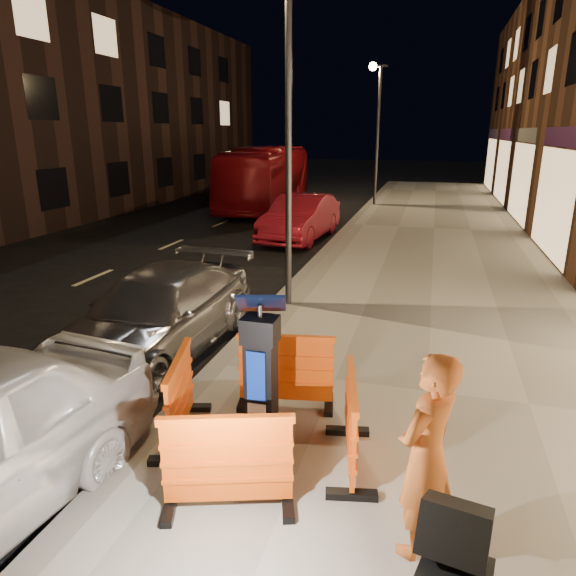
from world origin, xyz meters
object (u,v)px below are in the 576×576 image
(barrier_kerbside, at_px, (180,398))
(man, at_px, (426,456))
(car_red, at_px, (300,239))
(bus_doubledecker, at_px, (268,207))
(barrier_back, at_px, (286,371))
(car_silver, at_px, (160,352))
(parking_kiosk, at_px, (261,378))
(barrier_front, at_px, (228,463))
(barrier_bldgside, at_px, (351,423))

(barrier_kerbside, height_order, man, man)
(barrier_kerbside, relative_size, car_red, 0.27)
(man, bearing_deg, bus_doubledecker, -127.87)
(barrier_back, height_order, car_silver, barrier_back)
(barrier_kerbside, height_order, car_silver, barrier_kerbside)
(parking_kiosk, distance_m, barrier_front, 1.02)
(barrier_front, height_order, barrier_bldgside, same)
(car_red, distance_m, man, 13.35)
(barrier_front, relative_size, bus_doubledecker, 0.12)
(barrier_back, relative_size, barrier_bldgside, 1.00)
(barrier_back, height_order, barrier_kerbside, same)
(parking_kiosk, relative_size, barrier_back, 1.40)
(car_red, bearing_deg, parking_kiosk, -73.51)
(barrier_back, bearing_deg, bus_doubledecker, 98.13)
(barrier_bldgside, bearing_deg, barrier_kerbside, 78.61)
(barrier_bldgside, height_order, car_silver, barrier_bldgside)
(barrier_bldgside, relative_size, car_red, 0.27)
(car_silver, relative_size, bus_doubledecker, 0.45)
(barrier_front, bearing_deg, barrier_bldgside, 26.61)
(parking_kiosk, height_order, bus_doubledecker, parking_kiosk)
(parking_kiosk, distance_m, car_red, 11.98)
(parking_kiosk, bearing_deg, barrier_kerbside, 166.61)
(car_red, relative_size, bus_doubledecker, 0.44)
(barrier_back, relative_size, barrier_kerbside, 1.00)
(barrier_front, bearing_deg, bus_doubledecker, 88.43)
(barrier_back, bearing_deg, barrier_bldgside, -55.39)
(parking_kiosk, relative_size, barrier_kerbside, 1.40)
(barrier_back, xyz_separation_m, car_red, (-2.55, 10.72, -0.62))
(barrier_back, bearing_deg, car_silver, 141.57)
(parking_kiosk, bearing_deg, barrier_back, 76.61)
(barrier_front, bearing_deg, car_red, 83.02)
(barrier_front, height_order, car_red, barrier_front)
(barrier_front, xyz_separation_m, bus_doubledecker, (-5.89, 19.48, -0.62))
(car_red, xyz_separation_m, man, (4.22, -12.62, 1.02))
(car_red, bearing_deg, man, -67.31)
(parking_kiosk, height_order, barrier_back, parking_kiosk)
(parking_kiosk, bearing_deg, man, -43.01)
(barrier_back, relative_size, car_silver, 0.27)
(car_silver, xyz_separation_m, car_red, (-0.03, 9.38, 0.00))
(barrier_back, xyz_separation_m, barrier_bldgside, (0.95, -0.95, 0.00))
(man, bearing_deg, car_silver, -96.83)
(barrier_kerbside, bearing_deg, parking_kiosk, -105.39)
(barrier_bldgside, bearing_deg, car_red, 5.29)
(barrier_bldgside, distance_m, bus_doubledecker, 19.76)
(parking_kiosk, bearing_deg, car_red, 88.92)
(barrier_kerbside, distance_m, barrier_bldgside, 1.90)
(bus_doubledecker, bearing_deg, car_red, -69.50)
(barrier_front, distance_m, bus_doubledecker, 20.36)
(parking_kiosk, xyz_separation_m, bus_doubledecker, (-5.89, 18.53, -0.99))
(parking_kiosk, xyz_separation_m, barrier_bldgside, (0.95, 0.00, -0.37))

